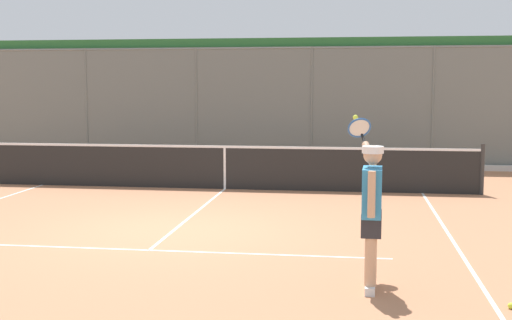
% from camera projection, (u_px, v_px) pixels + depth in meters
% --- Properties ---
extents(ground_plane, '(60.00, 60.00, 0.00)m').
position_uv_depth(ground_plane, '(174.00, 230.00, 10.69)').
color(ground_plane, '#B27551').
extents(court_line_markings, '(8.57, 10.25, 0.01)m').
position_uv_depth(court_line_markings, '(142.00, 256.00, 9.06)').
color(court_line_markings, white).
rests_on(court_line_markings, ground).
extents(fence_backdrop, '(19.36, 1.37, 3.60)m').
position_uv_depth(fence_backdrop, '(257.00, 102.00, 19.58)').
color(fence_backdrop, slate).
rests_on(fence_backdrop, ground).
extents(tennis_net, '(11.01, 0.09, 1.07)m').
position_uv_depth(tennis_net, '(225.00, 167.00, 14.85)').
color(tennis_net, '#2D2D2D').
rests_on(tennis_net, ground).
extents(tennis_player, '(0.43, 1.38, 1.92)m').
position_uv_depth(tennis_player, '(371.00, 206.00, 7.48)').
color(tennis_player, silver).
rests_on(tennis_player, ground).
extents(tennis_ball_by_sideline, '(0.07, 0.07, 0.07)m').
position_uv_depth(tennis_ball_by_sideline, '(511.00, 306.00, 6.92)').
color(tennis_ball_by_sideline, '#CCDB33').
rests_on(tennis_ball_by_sideline, ground).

